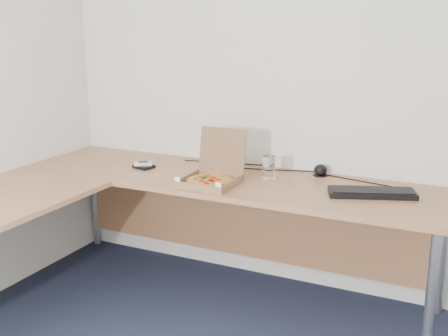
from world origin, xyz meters
The scene contains 9 objects.
room_shell centered at (0.00, 0.00, 1.25)m, with size 3.50×3.50×2.50m, color silver, non-canonical shape.
desk centered at (-0.82, 0.97, 0.70)m, with size 2.50×2.20×0.73m.
pizza_box centered at (-0.51, 1.24, 0.76)m, with size 0.28×0.33×0.29m.
drinking_glass centered at (-0.27, 1.49, 0.80)m, with size 0.07×0.07×0.13m, color silver.
keyboard centered at (0.34, 1.41, 0.74)m, with size 0.44×0.16×0.03m, color black.
wallet centered at (-1.04, 1.38, 0.74)m, with size 0.11×0.09×0.02m, color black.
phone centered at (-1.05, 1.37, 0.76)m, with size 0.11×0.06×0.02m, color #B2B5BA.
dome_speaker centered at (-0.01, 1.68, 0.77)m, with size 0.09×0.09×0.07m, color black.
cable_bundle centered at (-0.28, 1.68, 0.73)m, with size 0.64×0.04×0.01m, color black, non-canonical shape.
Camera 1 is at (0.88, -1.48, 1.62)m, focal length 45.80 mm.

